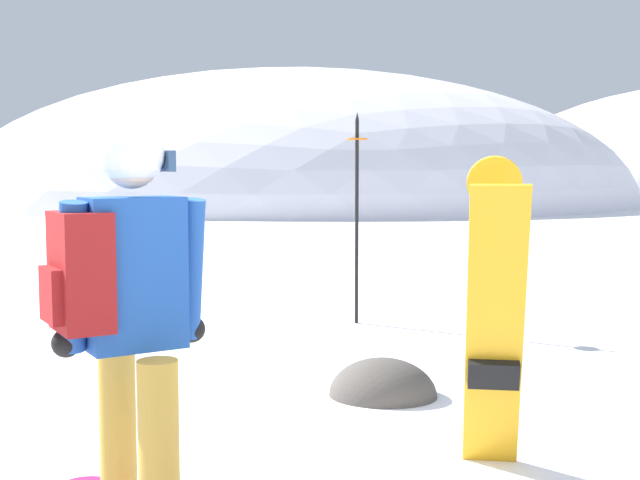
{
  "coord_description": "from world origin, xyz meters",
  "views": [
    {
      "loc": [
        0.65,
        -3.27,
        1.54
      ],
      "look_at": [
        -0.2,
        2.69,
        1.0
      ],
      "focal_mm": 45.92,
      "sensor_mm": 36.0,
      "label": 1
    }
  ],
  "objects_px": {
    "piste_marker_near": "(357,204)",
    "rock_mid": "(383,396)",
    "spare_snowboard": "(495,315)",
    "snowboarder_main": "(127,329)"
  },
  "relations": [
    {
      "from": "snowboarder_main",
      "to": "rock_mid",
      "type": "distance_m",
      "value": 2.75
    },
    {
      "from": "spare_snowboard",
      "to": "piste_marker_near",
      "type": "distance_m",
      "value": 4.03
    },
    {
      "from": "rock_mid",
      "to": "snowboarder_main",
      "type": "bearing_deg",
      "value": -108.54
    },
    {
      "from": "piste_marker_near",
      "to": "rock_mid",
      "type": "relative_size",
      "value": 2.84
    },
    {
      "from": "rock_mid",
      "to": "spare_snowboard",
      "type": "bearing_deg",
      "value": -64.35
    },
    {
      "from": "snowboarder_main",
      "to": "piste_marker_near",
      "type": "height_order",
      "value": "piste_marker_near"
    },
    {
      "from": "spare_snowboard",
      "to": "rock_mid",
      "type": "xyz_separation_m",
      "value": [
        -0.63,
        1.32,
        -0.81
      ]
    },
    {
      "from": "piste_marker_near",
      "to": "snowboarder_main",
      "type": "bearing_deg",
      "value": -94.56
    },
    {
      "from": "snowboarder_main",
      "to": "piste_marker_near",
      "type": "xyz_separation_m",
      "value": [
        0.4,
        5.01,
        0.26
      ]
    },
    {
      "from": "snowboarder_main",
      "to": "piste_marker_near",
      "type": "bearing_deg",
      "value": 85.44
    }
  ]
}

